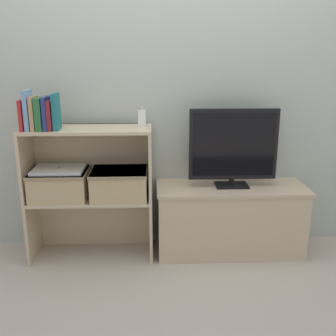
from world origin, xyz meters
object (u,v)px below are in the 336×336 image
object	(u,v)px
baby_monitor	(142,119)
laptop	(59,169)
tv	(233,146)
book_tan	(34,113)
book_crimson	(24,115)
book_forest	(40,114)
book_maroon	(51,115)
storage_basket_left	(60,183)
storage_basket_right	(119,182)
book_navy	(47,113)
book_skyblue	(28,110)
tv_stand	(230,219)
book_teal	(56,112)

from	to	relation	value
baby_monitor	laptop	world-z (taller)	baby_monitor
tv	book_tan	size ratio (longest dim) A/B	2.86
book_crimson	book_forest	size ratio (longest dim) A/B	0.94
book_maroon	storage_basket_left	distance (m)	0.46
tv	book_forest	world-z (taller)	book_forest
book_crimson	storage_basket_right	world-z (taller)	book_crimson
tv	storage_basket_right	size ratio (longest dim) A/B	1.59
book_tan	book_crimson	bearing A→B (deg)	180.00
book_crimson	book_tan	size ratio (longest dim) A/B	0.91
book_forest	laptop	size ratio (longest dim) A/B	0.61
tv	baby_monitor	xyz separation A→B (m)	(-0.61, -0.01, 0.19)
book_forest	book_navy	bearing A→B (deg)	0.00
book_skyblue	book_maroon	xyz separation A→B (m)	(0.14, 0.00, -0.03)
book_tan	book_maroon	xyz separation A→B (m)	(0.10, 0.00, -0.01)
book_navy	book_forest	bearing A→B (deg)	180.00
tv_stand	book_skyblue	size ratio (longest dim) A/B	4.17
book_maroon	book_teal	xyz separation A→B (m)	(0.03, 0.00, 0.02)
book_forest	book_tan	bearing A→B (deg)	-180.00
storage_basket_right	book_skyblue	bearing A→B (deg)	-174.83
laptop	book_skyblue	bearing A→B (deg)	-161.51
book_maroon	book_teal	distance (m)	0.04
baby_monitor	storage_basket_left	distance (m)	0.70
book_teal	storage_basket_right	xyz separation A→B (m)	(0.37, 0.05, -0.48)
book_tan	tv	bearing A→B (deg)	3.32
book_maroon	baby_monitor	xyz separation A→B (m)	(0.56, 0.06, -0.04)
book_navy	storage_basket_left	bearing A→B (deg)	53.81
book_tan	book_maroon	size ratio (longest dim) A/B	1.13
laptop	book_forest	bearing A→B (deg)	-146.73
laptop	book_tan	bearing A→B (deg)	-156.61
book_crimson	book_skyblue	size ratio (longest dim) A/B	0.77
tv_stand	storage_basket_left	bearing A→B (deg)	-178.70
book_skyblue	book_forest	size ratio (longest dim) A/B	1.23
laptop	storage_basket_left	bearing A→B (deg)	165.96
book_navy	book_teal	distance (m)	0.06
tv_stand	book_teal	size ratio (longest dim) A/B	4.53
book_skyblue	storage_basket_right	distance (m)	0.73
book_navy	laptop	xyz separation A→B (m)	(0.04, 0.05, -0.38)
book_tan	book_navy	bearing A→B (deg)	0.00
book_skyblue	storage_basket_right	bearing A→B (deg)	5.17
book_forest	book_teal	world-z (taller)	book_teal
tv_stand	baby_monitor	xyz separation A→B (m)	(-0.61, -0.01, 0.71)
book_crimson	book_teal	world-z (taller)	book_teal
tv_stand	tv	bearing A→B (deg)	-90.00
tv	book_teal	bearing A→B (deg)	-176.28
tv	storage_basket_right	xyz separation A→B (m)	(-0.76, -0.02, -0.23)
tv	book_navy	size ratio (longest dim) A/B	2.88
tv	book_crimson	world-z (taller)	book_crimson
tv_stand	book_forest	distance (m)	1.45
storage_basket_left	tv	bearing A→B (deg)	1.22
book_skyblue	laptop	xyz separation A→B (m)	(0.15, 0.05, -0.40)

